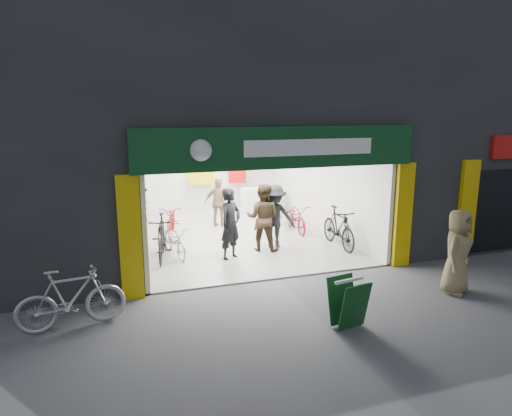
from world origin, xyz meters
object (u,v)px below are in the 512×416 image
parked_bike (71,298)px  sandwich_board (348,302)px  bike_left_front (175,241)px  bike_right_front (339,228)px  pedestrian_near (457,252)px

parked_bike → sandwich_board: size_ratio=2.13×
bike_left_front → sandwich_board: (2.33, -5.06, 0.06)m
bike_left_front → bike_right_front: bike_right_front is taller
bike_right_front → sandwich_board: bike_right_front is taller
bike_left_front → sandwich_board: sandwich_board is taller
bike_left_front → pedestrian_near: 6.89m
parked_bike → sandwich_board: 4.94m
sandwich_board → bike_right_front: bearing=54.6°
sandwich_board → parked_bike: bearing=153.0°
bike_right_front → pedestrian_near: 3.79m
bike_left_front → pedestrian_near: size_ratio=0.89×
bike_left_front → parked_bike: size_ratio=0.86×
parked_bike → pedestrian_near: size_ratio=1.03×
bike_right_front → parked_bike: 7.44m
bike_left_front → parked_bike: (-2.36, -3.54, 0.14)m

